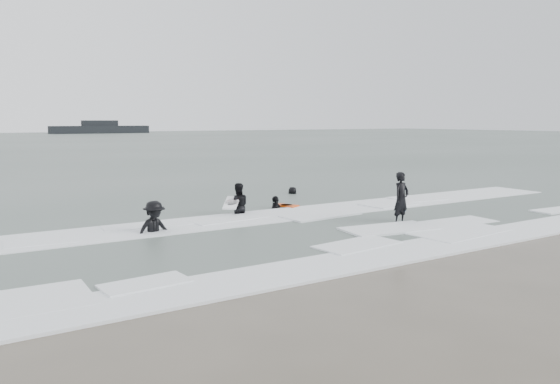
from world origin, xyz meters
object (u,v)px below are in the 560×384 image
surfer_breaker (155,234)px  vessel_horizon (100,129)px  surfer_right_far (293,195)px  surfer_right_near (276,209)px  surfer_centre (401,224)px  surfer_wading (238,215)px

surfer_breaker → vessel_horizon: (31.00, 135.45, 1.31)m
vessel_horizon → surfer_right_far: bearing=-99.7°
surfer_right_near → surfer_centre: bearing=82.8°
surfer_breaker → vessel_horizon: vessel_horizon is taller
surfer_wading → surfer_right_near: (1.99, 0.48, 0.00)m
surfer_centre → surfer_right_far: (0.90, 8.34, 0.00)m
surfer_wading → surfer_right_far: (4.93, 3.74, 0.00)m
surfer_breaker → surfer_right_far: surfer_breaker is taller
surfer_wading → surfer_right_near: bearing=-146.4°
surfer_wading → vessel_horizon: vessel_horizon is taller
surfer_wading → vessel_horizon: (27.11, 133.69, 1.31)m
surfer_wading → surfer_breaker: bearing=44.2°
surfer_wading → vessel_horizon: size_ratio=0.07×
surfer_centre → surfer_wading: surfer_centre is taller
surfer_breaker → surfer_right_near: 6.29m
surfer_wading → surfer_right_far: surfer_wading is taller
surfer_centre → surfer_breaker: (-7.92, 2.84, 0.00)m
surfer_centre → vessel_horizon: 140.21m
vessel_horizon → surfer_right_near: bearing=-100.7°
surfer_right_far → vessel_horizon: size_ratio=0.06×
surfer_right_far → vessel_horizon: vessel_horizon is taller
surfer_breaker → surfer_right_near: (5.88, 2.23, 0.00)m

